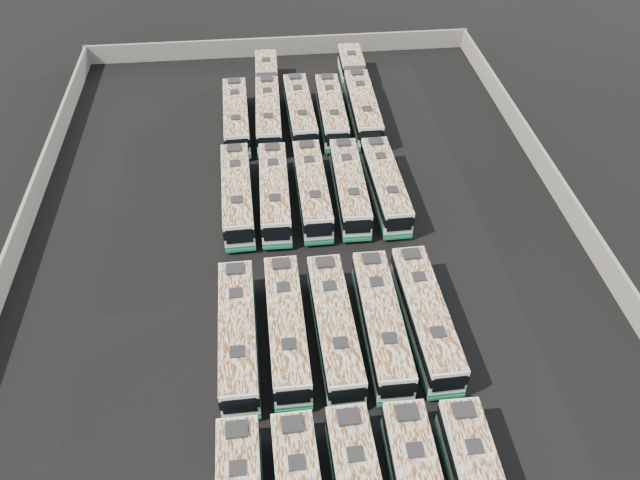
# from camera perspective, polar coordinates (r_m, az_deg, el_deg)

# --- Properties ---
(ground) EXTENTS (140.00, 140.00, 0.00)m
(ground) POSITION_cam_1_polar(r_m,az_deg,el_deg) (48.03, -1.24, -2.47)
(ground) COLOR black
(ground) RESTS_ON ground
(perimeter_wall) EXTENTS (45.20, 73.20, 2.20)m
(perimeter_wall) POSITION_cam_1_polar(r_m,az_deg,el_deg) (47.26, -1.26, -1.52)
(perimeter_wall) COLOR slate
(perimeter_wall) RESTS_ON ground
(bus_midfront_far_left) EXTENTS (2.55, 11.36, 3.19)m
(bus_midfront_far_left) POSITION_cam_1_polar(r_m,az_deg,el_deg) (41.79, -7.50, -8.57)
(bus_midfront_far_left) COLOR white
(bus_midfront_far_left) RESTS_ON ground
(bus_midfront_left) EXTENTS (2.50, 11.26, 3.16)m
(bus_midfront_left) POSITION_cam_1_polar(r_m,az_deg,el_deg) (41.88, -3.08, -8.03)
(bus_midfront_left) COLOR white
(bus_midfront_left) RESTS_ON ground
(bus_midfront_center) EXTENTS (2.67, 11.33, 3.18)m
(bus_midfront_center) POSITION_cam_1_polar(r_m,az_deg,el_deg) (41.89, 1.32, -7.93)
(bus_midfront_center) COLOR white
(bus_midfront_center) RESTS_ON ground
(bus_midfront_right) EXTENTS (2.42, 11.29, 3.18)m
(bus_midfront_right) POSITION_cam_1_polar(r_m,az_deg,el_deg) (42.32, 5.62, -7.50)
(bus_midfront_right) COLOR white
(bus_midfront_right) RESTS_ON ground
(bus_midfront_far_right) EXTENTS (2.67, 11.36, 3.18)m
(bus_midfront_far_right) POSITION_cam_1_polar(r_m,az_deg,el_deg) (43.03, 9.64, -6.94)
(bus_midfront_far_right) COLOR white
(bus_midfront_far_right) RESTS_ON ground
(bus_midback_far_left) EXTENTS (2.70, 11.44, 3.21)m
(bus_midback_far_left) POSITION_cam_1_polar(r_m,az_deg,el_deg) (52.63, -7.58, 4.18)
(bus_midback_far_left) COLOR white
(bus_midback_far_left) RESTS_ON ground
(bus_midback_left) EXTENTS (2.57, 11.27, 3.16)m
(bus_midback_left) POSITION_cam_1_polar(r_m,az_deg,el_deg) (52.54, -4.18, 4.36)
(bus_midback_left) COLOR white
(bus_midback_left) RESTS_ON ground
(bus_midback_center) EXTENTS (2.45, 11.21, 3.15)m
(bus_midback_center) POSITION_cam_1_polar(r_m,az_deg,el_deg) (52.76, -0.74, 4.67)
(bus_midback_center) COLOR white
(bus_midback_center) RESTS_ON ground
(bus_midback_right) EXTENTS (2.54, 11.12, 3.12)m
(bus_midback_right) POSITION_cam_1_polar(r_m,az_deg,el_deg) (53.11, 2.71, 4.89)
(bus_midback_right) COLOR white
(bus_midback_right) RESTS_ON ground
(bus_midback_far_right) EXTENTS (2.58, 11.12, 3.12)m
(bus_midback_far_right) POSITION_cam_1_polar(r_m,az_deg,el_deg) (53.54, 5.99, 5.02)
(bus_midback_far_right) COLOR white
(bus_midback_far_right) RESTS_ON ground
(bus_back_far_left) EXTENTS (2.57, 11.18, 3.14)m
(bus_back_far_left) POSITION_cam_1_polar(r_m,az_deg,el_deg) (62.97, -7.67, 11.12)
(bus_back_far_left) COLOR white
(bus_back_far_left) RESTS_ON ground
(bus_back_left) EXTENTS (2.76, 17.42, 3.15)m
(bus_back_left) POSITION_cam_1_polar(r_m,az_deg,el_deg) (65.51, -4.80, 12.68)
(bus_back_left) COLOR white
(bus_back_left) RESTS_ON ground
(bus_back_center) EXTENTS (2.63, 11.25, 3.15)m
(bus_back_center) POSITION_cam_1_polar(r_m,az_deg,el_deg) (63.20, -1.84, 11.63)
(bus_back_center) COLOR white
(bus_back_center) RESTS_ON ground
(bus_back_right) EXTENTS (2.50, 11.06, 3.10)m
(bus_back_right) POSITION_cam_1_polar(r_m,az_deg,el_deg) (63.29, 1.05, 11.66)
(bus_back_right) COLOR white
(bus_back_right) RESTS_ON ground
(bus_back_far_right) EXTENTS (2.72, 17.83, 3.23)m
(bus_back_far_right) POSITION_cam_1_polar(r_m,az_deg,el_deg) (66.50, 3.55, 13.27)
(bus_back_far_right) COLOR white
(bus_back_far_right) RESTS_ON ground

